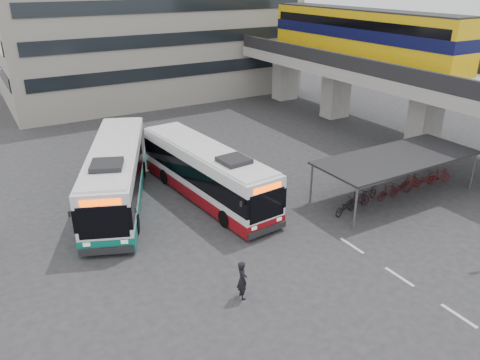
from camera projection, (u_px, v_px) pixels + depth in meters
ground at (312, 260)px, 21.81m from camera, size 120.00×120.00×0.00m
viaduct at (374, 55)px, 38.12m from camera, size 8.00×32.00×9.68m
bike_shelter at (394, 176)px, 27.59m from camera, size 10.00×4.00×2.54m
road_markings at (399, 277)px, 20.61m from camera, size 0.15×7.60×0.01m
bus_main at (207, 173)px, 27.39m from camera, size 3.44×11.61×3.38m
bus_teal at (117, 175)px, 26.83m from camera, size 7.11×12.33×3.62m
pedestrian at (242, 280)px, 18.96m from camera, size 0.52×0.69×1.72m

